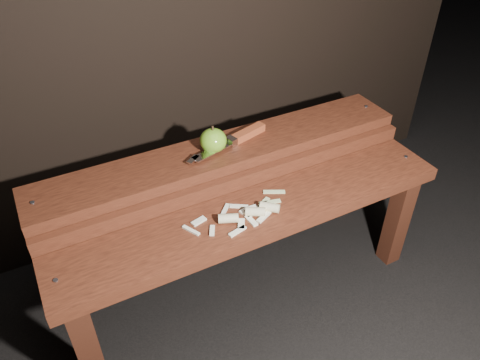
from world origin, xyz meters
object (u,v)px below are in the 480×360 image
knife (239,137)px  apple (213,140)px  bench_front_tier (259,229)px  bench_rear_tier (225,171)px

knife → apple: bearing=-172.6°
bench_front_tier → bench_rear_tier: size_ratio=1.00×
bench_rear_tier → apple: 0.13m
bench_rear_tier → knife: bearing=15.0°
bench_front_tier → knife: knife is taller
bench_front_tier → knife: (0.06, 0.24, 0.16)m
bench_front_tier → apple: 0.30m
bench_front_tier → bench_rear_tier: bench_rear_tier is taller
bench_front_tier → knife: 0.30m
bench_front_tier → apple: bearing=98.2°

